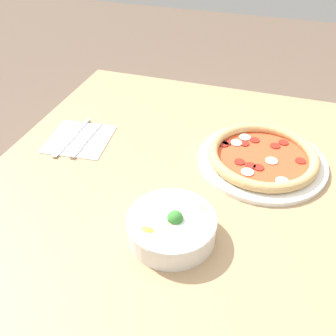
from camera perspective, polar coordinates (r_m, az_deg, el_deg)
The scene contains 7 objects.
ground_plane at distance 1.52m, azimuth 2.20°, elevation -24.26°, with size 8.00×8.00×0.00m, color brown.
dining_table at distance 0.99m, azimuth 3.11°, elevation -6.84°, with size 1.00×1.04×0.76m.
pizza at distance 0.98m, azimuth 14.16°, elevation 1.60°, with size 0.33×0.33×0.04m.
bowl at distance 0.76m, azimuth 0.58°, elevation -8.80°, with size 0.18×0.18×0.07m.
napkin at distance 1.08m, azimuth -13.34°, elevation 4.31°, with size 0.18×0.18×0.00m.
fork at distance 1.07m, azimuth -12.16°, elevation 4.33°, with size 0.01×0.18×0.00m.
knife at distance 1.09m, azimuth -14.11°, elevation 4.88°, with size 0.01×0.20×0.01m.
Camera 1 is at (-0.16, 0.67, 1.35)m, focal length 40.00 mm.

